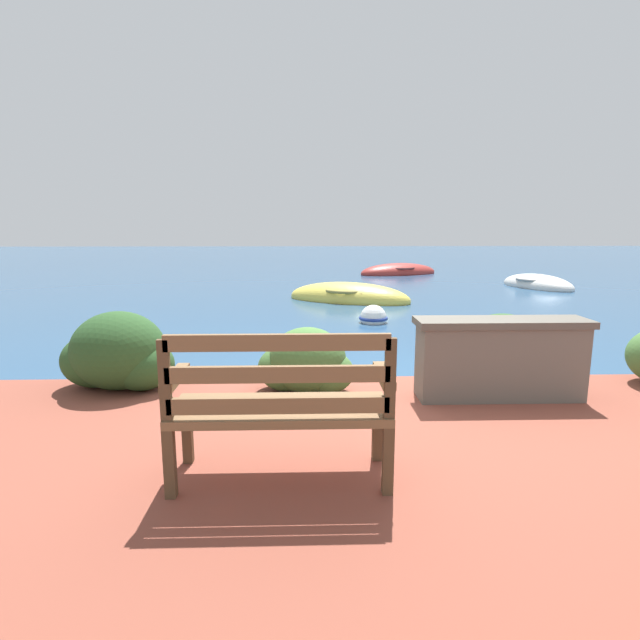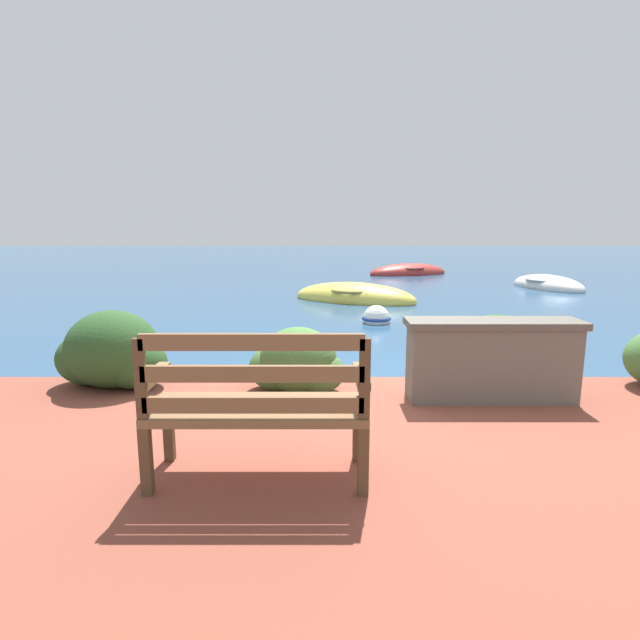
{
  "view_description": "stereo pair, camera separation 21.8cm",
  "coord_description": "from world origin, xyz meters",
  "px_view_note": "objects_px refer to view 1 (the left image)",
  "views": [
    {
      "loc": [
        -0.82,
        -4.8,
        1.7
      ],
      "look_at": [
        -0.58,
        3.35,
        0.18
      ],
      "focal_mm": 28.0,
      "sensor_mm": 36.0,
      "label": 1
    },
    {
      "loc": [
        -0.61,
        -4.81,
        1.7
      ],
      "look_at": [
        -0.58,
        3.35,
        0.18
      ],
      "focal_mm": 28.0,
      "sensor_mm": 36.0,
      "label": 2
    }
  ],
  "objects_px": {
    "rowboat_nearest": "(349,298)",
    "rowboat_mid": "(537,285)",
    "rowboat_far": "(398,272)",
    "park_bench": "(280,404)",
    "mooring_buoy": "(373,318)"
  },
  "relations": [
    {
      "from": "rowboat_nearest",
      "to": "rowboat_mid",
      "type": "distance_m",
      "value": 6.13
    },
    {
      "from": "rowboat_nearest",
      "to": "rowboat_far",
      "type": "bearing_deg",
      "value": 96.01
    },
    {
      "from": "park_bench",
      "to": "rowboat_mid",
      "type": "height_order",
      "value": "park_bench"
    },
    {
      "from": "park_bench",
      "to": "rowboat_far",
      "type": "bearing_deg",
      "value": 84.35
    },
    {
      "from": "park_bench",
      "to": "rowboat_nearest",
      "type": "height_order",
      "value": "park_bench"
    },
    {
      "from": "rowboat_mid",
      "to": "rowboat_far",
      "type": "relative_size",
      "value": 0.83
    },
    {
      "from": "park_bench",
      "to": "rowboat_mid",
      "type": "relative_size",
      "value": 0.48
    },
    {
      "from": "park_bench",
      "to": "rowboat_far",
      "type": "distance_m",
      "value": 15.78
    },
    {
      "from": "rowboat_nearest",
      "to": "rowboat_far",
      "type": "distance_m",
      "value": 6.99
    },
    {
      "from": "rowboat_mid",
      "to": "rowboat_far",
      "type": "bearing_deg",
      "value": 20.02
    },
    {
      "from": "park_bench",
      "to": "rowboat_nearest",
      "type": "xyz_separation_m",
      "value": [
        1.17,
        8.8,
        -0.64
      ]
    },
    {
      "from": "park_bench",
      "to": "rowboat_far",
      "type": "height_order",
      "value": "park_bench"
    },
    {
      "from": "mooring_buoy",
      "to": "rowboat_mid",
      "type": "bearing_deg",
      "value": 43.78
    },
    {
      "from": "rowboat_nearest",
      "to": "mooring_buoy",
      "type": "xyz_separation_m",
      "value": [
        0.21,
        -2.74,
        0.02
      ]
    },
    {
      "from": "park_bench",
      "to": "rowboat_nearest",
      "type": "relative_size",
      "value": 0.4
    }
  ]
}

